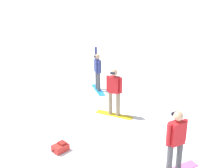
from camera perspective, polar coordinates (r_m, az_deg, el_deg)
name	(u,v)px	position (r m, az deg, el deg)	size (l,w,h in m)	color
snowboarder_foreground	(176,141)	(7.04, 13.45, -11.76)	(1.56, 0.51, 1.74)	pink
snowboarder_midground	(114,91)	(9.85, 0.47, -1.57)	(1.22, 1.25, 1.81)	yellow
snowboarder_background	(98,71)	(12.40, -3.08, 2.83)	(0.33, 1.58, 2.02)	#1E8CD8
backpack_red	(61,147)	(8.24, -10.90, -13.10)	(0.55, 0.49, 0.27)	red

